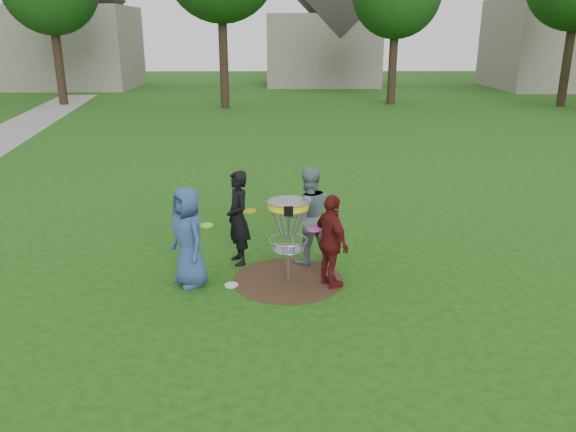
{
  "coord_description": "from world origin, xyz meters",
  "views": [
    {
      "loc": [
        -0.12,
        -8.36,
        3.86
      ],
      "look_at": [
        0.0,
        0.3,
        1.0
      ],
      "focal_mm": 35.0,
      "sensor_mm": 36.0,
      "label": 1
    }
  ],
  "objects_px": {
    "player_black": "(238,218)",
    "disc_golf_basket": "(288,221)",
    "player_grey": "(308,216)",
    "player_maroon": "(331,242)",
    "player_blue": "(189,237)"
  },
  "relations": [
    {
      "from": "player_black",
      "to": "disc_golf_basket",
      "type": "bearing_deg",
      "value": 27.04
    },
    {
      "from": "player_maroon",
      "to": "disc_golf_basket",
      "type": "relative_size",
      "value": 1.09
    },
    {
      "from": "player_black",
      "to": "disc_golf_basket",
      "type": "height_order",
      "value": "player_black"
    },
    {
      "from": "player_black",
      "to": "player_maroon",
      "type": "xyz_separation_m",
      "value": [
        1.51,
        -0.98,
        -0.07
      ]
    },
    {
      "from": "player_blue",
      "to": "player_black",
      "type": "height_order",
      "value": "player_black"
    },
    {
      "from": "player_grey",
      "to": "disc_golf_basket",
      "type": "bearing_deg",
      "value": 46.43
    },
    {
      "from": "player_grey",
      "to": "disc_golf_basket",
      "type": "distance_m",
      "value": 0.84
    },
    {
      "from": "player_maroon",
      "to": "player_blue",
      "type": "bearing_deg",
      "value": 60.46
    },
    {
      "from": "player_grey",
      "to": "player_maroon",
      "type": "distance_m",
      "value": 1.04
    },
    {
      "from": "player_blue",
      "to": "player_maroon",
      "type": "relative_size",
      "value": 1.07
    },
    {
      "from": "player_blue",
      "to": "disc_golf_basket",
      "type": "xyz_separation_m",
      "value": [
        1.56,
        0.12,
        0.21
      ]
    },
    {
      "from": "player_black",
      "to": "player_maroon",
      "type": "bearing_deg",
      "value": 35.21
    },
    {
      "from": "player_blue",
      "to": "player_black",
      "type": "distance_m",
      "value": 1.12
    },
    {
      "from": "player_grey",
      "to": "player_maroon",
      "type": "relative_size",
      "value": 1.14
    },
    {
      "from": "player_black",
      "to": "player_blue",
      "type": "bearing_deg",
      "value": -61.24
    }
  ]
}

